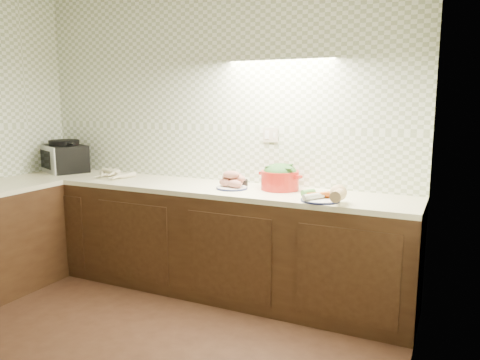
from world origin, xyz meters
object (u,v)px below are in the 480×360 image
at_px(dutch_oven, 280,177).
at_px(veg_plate, 328,195).
at_px(toaster_oven, 64,157).
at_px(parsnip_pile, 116,175).
at_px(onion_bowl, 239,181).
at_px(sweet_potato_plate, 232,182).

xyz_separation_m(dutch_oven, veg_plate, (0.47, -0.28, -0.06)).
height_order(toaster_oven, parsnip_pile, toaster_oven).
bearing_deg(veg_plate, onion_bowl, 160.79).
distance_m(parsnip_pile, sweet_potato_plate, 1.20).
relative_size(parsnip_pile, dutch_oven, 1.01).
bearing_deg(dutch_oven, veg_plate, -19.04).
bearing_deg(dutch_oven, parsnip_pile, -163.66).
distance_m(toaster_oven, parsnip_pile, 0.72).
height_order(toaster_oven, onion_bowl, toaster_oven).
distance_m(onion_bowl, dutch_oven, 0.37).
height_order(onion_bowl, veg_plate, veg_plate).
bearing_deg(sweet_potato_plate, dutch_oven, 19.57).
xyz_separation_m(onion_bowl, dutch_oven, (0.36, -0.01, 0.06)).
distance_m(toaster_oven, sweet_potato_plate, 1.91).
height_order(parsnip_pile, onion_bowl, onion_bowl).
bearing_deg(veg_plate, parsnip_pile, 175.34).
distance_m(sweet_potato_plate, veg_plate, 0.84).
height_order(toaster_oven, sweet_potato_plate, toaster_oven).
relative_size(toaster_oven, onion_bowl, 3.85).
xyz_separation_m(parsnip_pile, dutch_oven, (1.56, 0.12, 0.07)).
relative_size(sweet_potato_plate, veg_plate, 0.69).
xyz_separation_m(parsnip_pile, onion_bowl, (1.20, 0.12, 0.01)).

